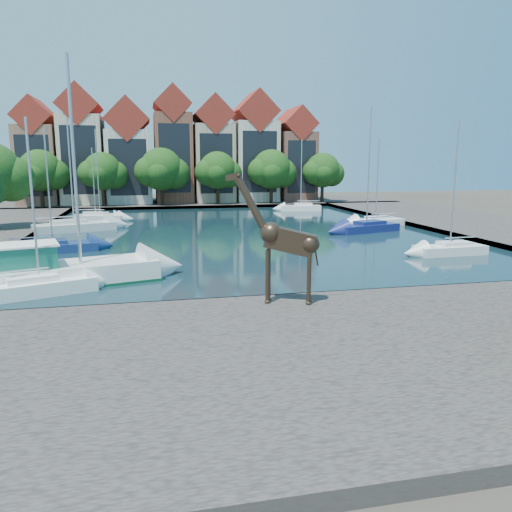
{
  "coord_description": "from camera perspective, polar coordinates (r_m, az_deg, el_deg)",
  "views": [
    {
      "loc": [
        -8.16,
        -21.94,
        6.65
      ],
      "look_at": [
        -3.47,
        -0.5,
        2.45
      ],
      "focal_mm": 35.0,
      "sensor_mm": 36.0,
      "label": 1
    }
  ],
  "objects": [
    {
      "name": "ground",
      "position": [
        24.34,
        7.79,
        -5.14
      ],
      "size": [
        160.0,
        160.0,
        0.0
      ],
      "primitive_type": "plane",
      "color": "#38332B",
      "rests_on": "ground"
    },
    {
      "name": "water_basin",
      "position": [
        47.13,
        -2.25,
        2.75
      ],
      "size": [
        38.0,
        50.0,
        0.08
      ],
      "primitive_type": "cube",
      "color": "black",
      "rests_on": "ground"
    },
    {
      "name": "near_quay",
      "position": [
        18.19,
        15.49,
        -10.19
      ],
      "size": [
        50.0,
        14.0,
        0.5
      ],
      "primitive_type": "cube",
      "color": "#4C4641",
      "rests_on": "ground"
    },
    {
      "name": "far_quay",
      "position": [
        78.63,
        -6.38,
        6.08
      ],
      "size": [
        60.0,
        16.0,
        0.5
      ],
      "primitive_type": "cube",
      "color": "#4C4641",
      "rests_on": "ground"
    },
    {
      "name": "right_quay",
      "position": [
        57.02,
        23.37,
        3.49
      ],
      "size": [
        14.0,
        52.0,
        0.5
      ],
      "primitive_type": "cube",
      "color": "#4C4641",
      "rests_on": "ground"
    },
    {
      "name": "townhouse_west_end",
      "position": [
        79.33,
        -23.53,
        10.45
      ],
      "size": [
        5.44,
        9.18,
        14.93
      ],
      "color": "#8C644C",
      "rests_on": "far_quay"
    },
    {
      "name": "townhouse_west_mid",
      "position": [
        78.45,
        -19.2,
        11.39
      ],
      "size": [
        5.94,
        9.18,
        16.79
      ],
      "color": "beige",
      "rests_on": "far_quay"
    },
    {
      "name": "townhouse_west_inner",
      "position": [
        77.97,
        -14.33,
        11.0
      ],
      "size": [
        6.43,
        9.18,
        15.15
      ],
      "color": "silver",
      "rests_on": "far_quay"
    },
    {
      "name": "townhouse_center",
      "position": [
        78.06,
        -9.49,
        11.93
      ],
      "size": [
        5.44,
        9.18,
        16.93
      ],
      "color": "brown",
      "rests_on": "far_quay"
    },
    {
      "name": "townhouse_east_inner",
      "position": [
        78.6,
        -5.01,
        11.57
      ],
      "size": [
        5.94,
        9.18,
        15.79
      ],
      "color": "tan",
      "rests_on": "far_quay"
    },
    {
      "name": "townhouse_east_mid",
      "position": [
        79.7,
        -0.28,
        11.86
      ],
      "size": [
        6.43,
        9.18,
        16.65
      ],
      "color": "beige",
      "rests_on": "far_quay"
    },
    {
      "name": "townhouse_east_end",
      "position": [
        81.3,
        4.29,
        11.11
      ],
      "size": [
        5.44,
        9.18,
        14.43
      ],
      "color": "brown",
      "rests_on": "far_quay"
    },
    {
      "name": "far_tree_far_west",
      "position": [
        73.74,
        -23.36,
        8.81
      ],
      "size": [
        7.28,
        5.6,
        7.68
      ],
      "color": "#332114",
      "rests_on": "far_quay"
    },
    {
      "name": "far_tree_west",
      "position": [
        72.68,
        -17.09,
        9.11
      ],
      "size": [
        6.76,
        5.2,
        7.36
      ],
      "color": "#332114",
      "rests_on": "far_quay"
    },
    {
      "name": "far_tree_mid_west",
      "position": [
        72.48,
        -10.69,
        9.56
      ],
      "size": [
        7.8,
        6.0,
        8.0
      ],
      "color": "#332114",
      "rests_on": "far_quay"
    },
    {
      "name": "far_tree_mid_east",
      "position": [
        73.17,
        -4.34,
        9.6
      ],
      "size": [
        7.02,
        5.4,
        7.52
      ],
      "color": "#332114",
      "rests_on": "far_quay"
    },
    {
      "name": "far_tree_east",
      "position": [
        74.72,
        1.84,
        9.73
      ],
      "size": [
        7.54,
        5.8,
        7.84
      ],
      "color": "#332114",
      "rests_on": "far_quay"
    },
    {
      "name": "far_tree_far_east",
      "position": [
        77.06,
        7.69,
        9.55
      ],
      "size": [
        6.76,
        5.2,
        7.36
      ],
      "color": "#332114",
      "rests_on": "far_quay"
    },
    {
      "name": "giraffe_statue",
      "position": [
        21.58,
        3.1,
        1.83
      ],
      "size": [
        3.86,
        1.72,
        5.67
      ],
      "color": "#332519",
      "rests_on": "near_quay"
    },
    {
      "name": "motorsailer",
      "position": [
        28.61,
        -22.51,
        -1.41
      ],
      "size": [
        10.9,
        5.68,
        11.93
      ],
      "color": "white",
      "rests_on": "water_basin"
    },
    {
      "name": "sailboat_left_a",
      "position": [
        27.18,
        -23.52,
        -2.9
      ],
      "size": [
        5.62,
        3.6,
        8.61
      ],
      "color": "white",
      "rests_on": "water_basin"
    },
    {
      "name": "sailboat_left_b",
      "position": [
        39.29,
        -22.2,
        1.09
      ],
      "size": [
        6.47,
        3.59,
        8.88
      ],
      "color": "navy",
      "rests_on": "water_basin"
    },
    {
      "name": "sailboat_left_c",
      "position": [
        50.52,
        -20.06,
        3.35
      ],
      "size": [
        7.79,
        4.81,
        10.58
      ],
      "color": "silver",
      "rests_on": "water_basin"
    },
    {
      "name": "sailboat_left_d",
      "position": [
        58.32,
        -17.39,
        4.38
      ],
      "size": [
        5.49,
        3.01,
        9.98
      ],
      "color": "silver",
      "rests_on": "water_basin"
    },
    {
      "name": "sailboat_left_e",
      "position": [
        59.23,
        -17.85,
        4.42
      ],
      "size": [
        5.04,
        2.26,
        8.0
      ],
      "color": "silver",
      "rests_on": "water_basin"
    },
    {
      "name": "sailboat_right_a",
      "position": [
        38.11,
        21.29,
        0.92
      ],
      "size": [
        5.19,
        2.01,
        9.29
      ],
      "color": "silver",
      "rests_on": "water_basin"
    },
    {
      "name": "sailboat_right_b",
      "position": [
        48.2,
        12.52,
        3.39
      ],
      "size": [
        6.76,
        4.03,
        11.44
      ],
      "color": "navy",
      "rests_on": "water_basin"
    },
    {
      "name": "sailboat_right_c",
      "position": [
        53.37,
        13.51,
        3.97
      ],
      "size": [
        6.07,
        2.8,
        8.88
      ],
      "color": "white",
      "rests_on": "water_basin"
    },
    {
      "name": "sailboat_right_d",
      "position": [
        67.43,
        5.13,
        5.66
      ],
      "size": [
        5.55,
        2.82,
        9.33
      ],
      "color": "white",
      "rests_on": "water_basin"
    }
  ]
}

